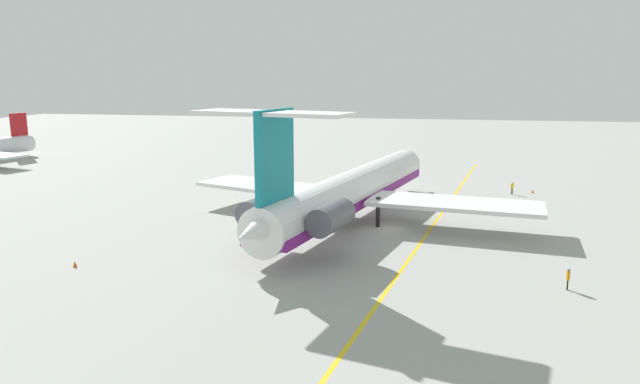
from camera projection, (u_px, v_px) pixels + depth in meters
ground at (388, 229)px, 64.39m from camera, size 342.59×342.59×0.00m
main_jetliner at (349, 191)px, 66.04m from camera, size 48.21×43.08×14.21m
ground_crew_near_nose at (512, 186)px, 82.97m from camera, size 0.29×0.47×1.84m
ground_crew_near_tail at (568, 277)px, 45.74m from camera, size 0.43×0.29×1.79m
ground_crew_portside at (284, 170)px, 97.40m from camera, size 0.29×0.40×1.81m
safety_cone_nose at (533, 191)px, 84.13m from camera, size 0.40×0.40×0.55m
safety_cone_wingtip at (75, 264)px, 51.44m from camera, size 0.40×0.40×0.55m
taxiway_centreline at (434, 224)px, 66.23m from camera, size 96.86×16.68×0.01m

